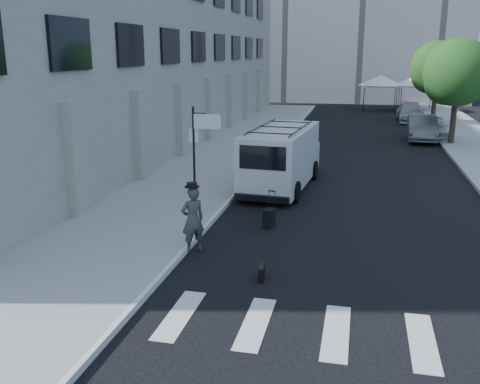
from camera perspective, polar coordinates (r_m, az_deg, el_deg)
The scene contains 16 objects.
ground at distance 13.82m, azimuth 1.63°, elevation -7.73°, with size 120.00×120.00×0.00m, color black.
sidewalk_left at distance 29.76m, azimuth -0.44°, elevation 4.73°, with size 4.50×48.00×0.15m, color gray.
sidewalk_right at distance 33.59m, azimuth 23.92°, elevation 4.62°, with size 4.00×56.00×0.15m, color gray.
building_left at distance 33.56m, azimuth -12.26°, elevation 15.71°, with size 10.00×44.00×12.00m, color gray.
sign_pole at distance 16.65m, azimuth -4.19°, elevation 5.65°, with size 1.03×0.07×3.50m.
tree_near at distance 33.09m, azimuth 21.99°, elevation 11.50°, with size 3.80×3.83×6.03m.
tree_far at distance 42.01m, azimuth 20.12°, elevation 12.16°, with size 3.80×3.83×6.03m.
tent_left at distance 50.62m, azimuth 14.79°, elevation 11.43°, with size 4.00×4.00×3.20m.
tent_right at distance 51.31m, azimuth 18.41°, elevation 11.21°, with size 4.00×4.00×3.20m.
businessman at distance 14.41m, azimuth -5.06°, elevation -2.97°, with size 0.66×0.43×1.81m, color #3E3D40.
briefcase at distance 12.91m, azimuth 2.32°, elevation -8.59°, with size 0.12×0.44×0.34m, color black.
suitcase at distance 16.52m, azimuth 3.11°, elevation -2.79°, with size 0.36×0.47×1.14m.
cargo_van at distance 21.28m, azimuth 4.49°, elevation 3.75°, with size 2.60×6.43×2.36m.
parked_car_a at distance 35.06m, azimuth 19.91°, elevation 6.46°, with size 1.71×4.25×1.45m, color #B3B5BC.
parked_car_b at distance 34.44m, azimuth 18.83°, elevation 6.49°, with size 1.62×4.66×1.53m, color #5A5C62.
parked_car_c at distance 43.43m, azimuth 17.75°, elevation 8.06°, with size 1.95×4.80×1.39m, color #A7ABAF.
Camera 1 is at (2.43, -12.52, 5.30)m, focal length 40.00 mm.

